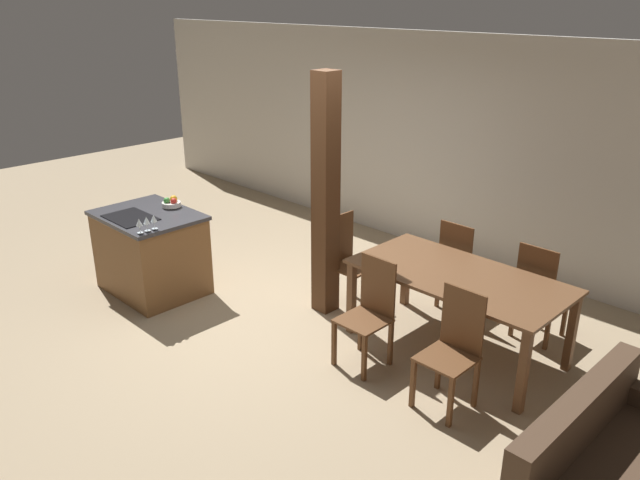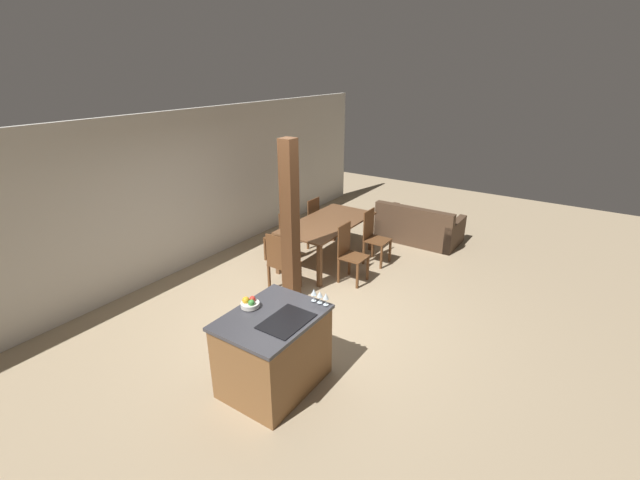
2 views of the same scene
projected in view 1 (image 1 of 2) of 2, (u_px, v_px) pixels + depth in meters
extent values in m
plane|color=#9E896B|center=(265.00, 315.00, 6.46)|extent=(16.00, 16.00, 0.00)
cube|color=beige|center=(432.00, 144.00, 7.81)|extent=(11.20, 0.08, 2.70)
cube|color=brown|center=(152.00, 254.00, 6.87)|extent=(1.09, 0.84, 0.86)
cube|color=#38383D|center=(147.00, 215.00, 6.70)|extent=(1.13, 0.88, 0.04)
cube|color=black|center=(130.00, 218.00, 6.56)|extent=(0.56, 0.40, 0.01)
cylinder|color=silver|center=(171.00, 204.00, 6.88)|extent=(0.21, 0.21, 0.05)
sphere|color=red|center=(174.00, 201.00, 6.84)|extent=(0.07, 0.07, 0.07)
sphere|color=gold|center=(174.00, 199.00, 6.90)|extent=(0.08, 0.08, 0.08)
sphere|color=#3D8E38|center=(167.00, 201.00, 6.85)|extent=(0.07, 0.07, 0.07)
cylinder|color=silver|center=(140.00, 233.00, 6.13)|extent=(0.06, 0.06, 0.00)
cylinder|color=silver|center=(140.00, 229.00, 6.11)|extent=(0.01, 0.01, 0.07)
cone|color=silver|center=(139.00, 222.00, 6.09)|extent=(0.07, 0.07, 0.07)
cylinder|color=silver|center=(148.00, 231.00, 6.18)|extent=(0.06, 0.06, 0.00)
cylinder|color=silver|center=(147.00, 227.00, 6.16)|extent=(0.01, 0.01, 0.07)
cone|color=silver|center=(146.00, 220.00, 6.14)|extent=(0.07, 0.07, 0.07)
cylinder|color=silver|center=(155.00, 229.00, 6.23)|extent=(0.06, 0.06, 0.00)
cylinder|color=silver|center=(154.00, 225.00, 6.22)|extent=(0.01, 0.01, 0.07)
cone|color=silver|center=(154.00, 218.00, 6.19)|extent=(0.07, 0.07, 0.07)
cube|color=brown|center=(459.00, 276.00, 5.56)|extent=(1.93, 0.99, 0.03)
cube|color=brown|center=(351.00, 298.00, 6.01)|extent=(0.07, 0.07, 0.74)
cube|color=brown|center=(523.00, 372.00, 4.83)|extent=(0.07, 0.07, 0.74)
cube|color=brown|center=(406.00, 272.00, 6.58)|extent=(0.07, 0.07, 0.74)
cube|color=brown|center=(571.00, 332.00, 5.40)|extent=(0.07, 0.07, 0.74)
cube|color=brown|center=(363.00, 321.00, 5.44)|extent=(0.40, 0.40, 0.02)
cube|color=brown|center=(378.00, 286.00, 5.46)|extent=(0.38, 0.02, 0.53)
cube|color=brown|center=(334.00, 343.00, 5.52)|extent=(0.04, 0.04, 0.43)
cube|color=brown|center=(364.00, 359.00, 5.29)|extent=(0.04, 0.04, 0.43)
cube|color=brown|center=(361.00, 329.00, 5.76)|extent=(0.04, 0.04, 0.43)
cube|color=brown|center=(391.00, 343.00, 5.52)|extent=(0.04, 0.04, 0.43)
cube|color=brown|center=(446.00, 359.00, 4.87)|extent=(0.40, 0.40, 0.02)
cube|color=brown|center=(463.00, 320.00, 4.89)|extent=(0.38, 0.02, 0.53)
cube|color=brown|center=(413.00, 383.00, 4.95)|extent=(0.04, 0.04, 0.43)
cube|color=brown|center=(451.00, 402.00, 4.72)|extent=(0.04, 0.04, 0.43)
cube|color=brown|center=(439.00, 366.00, 5.19)|extent=(0.04, 0.04, 0.43)
cube|color=brown|center=(476.00, 383.00, 4.95)|extent=(0.04, 0.04, 0.43)
cube|color=brown|center=(463.00, 268.00, 6.48)|extent=(0.40, 0.40, 0.02)
cube|color=brown|center=(455.00, 249.00, 6.26)|extent=(0.38, 0.02, 0.53)
cube|color=brown|center=(485.00, 288.00, 6.57)|extent=(0.04, 0.04, 0.43)
cube|color=brown|center=(457.00, 278.00, 6.80)|extent=(0.04, 0.04, 0.43)
cube|color=brown|center=(467.00, 299.00, 6.33)|extent=(0.04, 0.04, 0.43)
cube|color=brown|center=(438.00, 288.00, 6.57)|extent=(0.04, 0.04, 0.43)
cube|color=brown|center=(542.00, 294.00, 5.91)|extent=(0.40, 0.40, 0.02)
cube|color=brown|center=(536.00, 274.00, 5.69)|extent=(0.38, 0.02, 0.53)
cube|color=brown|center=(565.00, 316.00, 6.00)|extent=(0.04, 0.04, 0.43)
cube|color=brown|center=(531.00, 304.00, 6.23)|extent=(0.04, 0.04, 0.43)
cube|color=brown|center=(548.00, 329.00, 5.76)|extent=(0.04, 0.04, 0.43)
cube|color=brown|center=(513.00, 316.00, 6.00)|extent=(0.04, 0.04, 0.43)
cube|color=brown|center=(353.00, 267.00, 6.51)|extent=(0.40, 0.40, 0.02)
cube|color=brown|center=(340.00, 238.00, 6.53)|extent=(0.02, 0.38, 0.53)
cube|color=brown|center=(354.00, 297.00, 6.36)|extent=(0.04, 0.04, 0.43)
cube|color=brown|center=(376.00, 287.00, 6.59)|extent=(0.04, 0.04, 0.43)
cube|color=brown|center=(329.00, 287.00, 6.59)|extent=(0.04, 0.04, 0.43)
cube|color=brown|center=(352.00, 277.00, 6.82)|extent=(0.04, 0.04, 0.43)
cube|color=#473323|center=(578.00, 419.00, 3.94)|extent=(0.17, 1.61, 0.38)
cube|color=#4C2D19|center=(326.00, 198.00, 6.15)|extent=(0.21, 0.21, 2.45)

